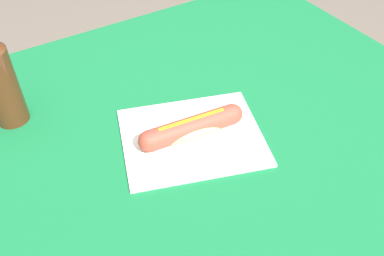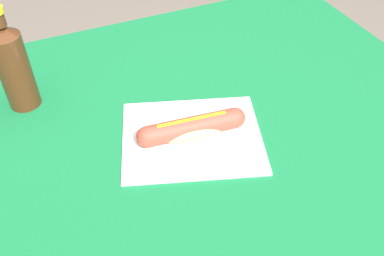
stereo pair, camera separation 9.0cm
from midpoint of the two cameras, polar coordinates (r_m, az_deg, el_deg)
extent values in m
cylinder|color=brown|center=(1.67, 12.74, 4.12)|extent=(0.07, 0.07, 0.69)
cylinder|color=brown|center=(1.45, -22.11, -6.16)|extent=(0.07, 0.07, 0.69)
cube|color=brown|center=(0.98, 4.09, -0.10)|extent=(1.16, 0.94, 0.03)
cube|color=#146B38|center=(0.97, 4.14, 0.63)|extent=(1.22, 1.00, 0.00)
cube|color=white|center=(0.92, 2.80, -1.35)|extent=(0.36, 0.33, 0.01)
ellipsoid|color=#E5BC75|center=(0.91, 2.85, -0.25)|extent=(0.19, 0.07, 0.04)
cylinder|color=#B24233|center=(0.90, 2.86, -0.02)|extent=(0.20, 0.07, 0.05)
sphere|color=#B24233|center=(0.88, -3.15, -1.35)|extent=(0.05, 0.05, 0.05)
sphere|color=#B24233|center=(0.93, 8.55, 1.23)|extent=(0.05, 0.05, 0.05)
cube|color=yellow|center=(0.89, 2.91, 0.95)|extent=(0.15, 0.02, 0.00)
cylinder|color=#4C2814|center=(1.02, -20.28, 6.99)|extent=(0.07, 0.07, 0.18)
cone|color=#4C2814|center=(0.96, -21.77, 11.89)|extent=(0.07, 0.07, 0.02)
camera|label=1|loc=(0.05, -87.13, 2.72)|focal=39.83mm
camera|label=2|loc=(0.05, 92.87, -2.72)|focal=39.83mm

